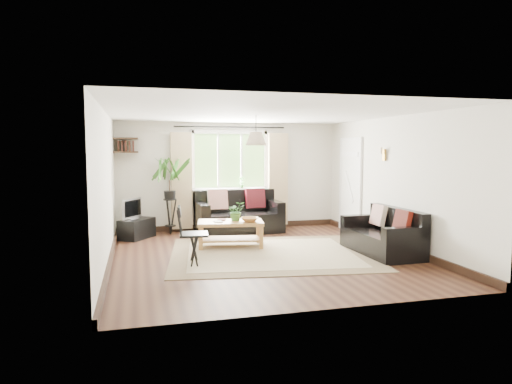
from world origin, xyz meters
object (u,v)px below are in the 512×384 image
object	(u,v)px
sofa_back	(239,213)
palm_stand	(170,196)
sofa_right	(382,232)
folding_chair	(194,235)
tv_stand	(137,229)
coffee_table	(231,234)

from	to	relation	value
sofa_back	palm_stand	xyz separation A→B (m)	(-1.47, 0.14, 0.39)
sofa_back	sofa_right	distance (m)	3.27
folding_chair	tv_stand	bearing A→B (deg)	26.05
palm_stand	folding_chair	bearing A→B (deg)	-86.21
sofa_back	coffee_table	size ratio (longest dim) A/B	1.54
sofa_right	folding_chair	size ratio (longest dim) A/B	1.72
coffee_table	folding_chair	world-z (taller)	folding_chair
palm_stand	folding_chair	distance (m)	2.73
sofa_back	palm_stand	size ratio (longest dim) A/B	1.12
coffee_table	palm_stand	world-z (taller)	palm_stand
coffee_table	folding_chair	distance (m)	1.39
sofa_right	tv_stand	distance (m)	4.79
folding_chair	sofa_right	bearing A→B (deg)	-85.15
tv_stand	palm_stand	world-z (taller)	palm_stand
sofa_right	palm_stand	world-z (taller)	palm_stand
coffee_table	tv_stand	distance (m)	2.11
sofa_back	sofa_right	size ratio (longest dim) A/B	1.15
coffee_table	folding_chair	size ratio (longest dim) A/B	1.28
folding_chair	palm_stand	bearing A→B (deg)	9.83
tv_stand	sofa_right	bearing A→B (deg)	-84.98
sofa_back	palm_stand	distance (m)	1.53
sofa_right	folding_chair	xyz separation A→B (m)	(-3.24, 0.07, 0.09)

